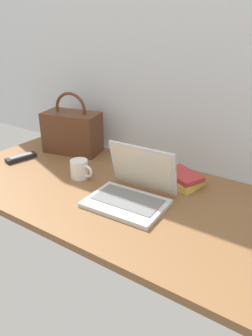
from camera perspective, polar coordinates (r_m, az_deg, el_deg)
The scene contains 6 objects.
desk at distance 1.41m, azimuth -1.77°, elevation -4.48°, with size 1.60×0.76×0.03m.
laptop at distance 1.31m, azimuth 1.04°, elevation -3.97°, with size 0.32×0.29×0.21m.
coffee_mug at distance 1.51m, azimuth -8.15°, elevation -0.15°, with size 0.12×0.08×0.09m.
remote_control_far at distance 1.78m, azimuth -18.02°, elevation 1.76°, with size 0.08×0.17×0.02m.
handbag at distance 1.80m, azimuth -9.47°, elevation 6.40°, with size 0.33×0.22×0.33m.
book_stack at distance 1.46m, azimuth 9.92°, elevation -1.89°, with size 0.20×0.17×0.06m.
Camera 1 is at (0.72, -0.99, 0.71)m, focal length 34.56 mm.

